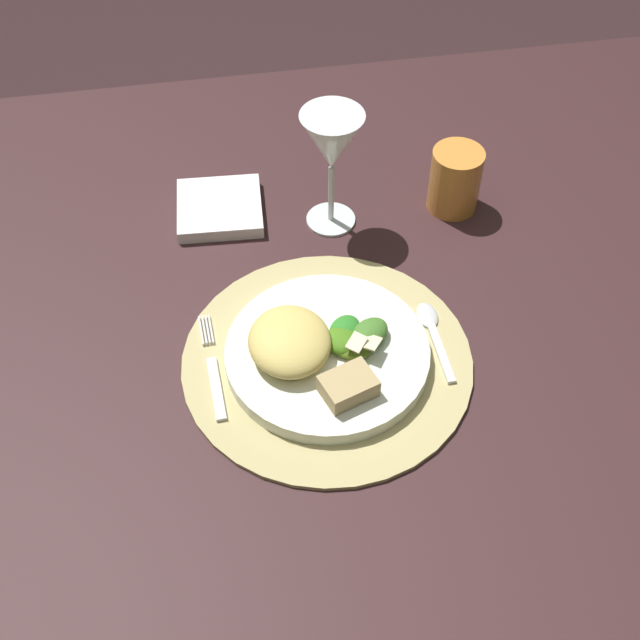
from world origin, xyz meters
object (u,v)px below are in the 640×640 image
Objects in this scene: dinner_plate at (327,354)px; wine_glass at (332,145)px; napkin at (220,208)px; dining_table at (285,376)px; amber_tumbler at (455,180)px; fork at (213,371)px; spoon at (432,328)px.

wine_glass is (0.05, 0.24, 0.11)m from dinner_plate.
napkin is at bearing 109.56° from dinner_plate.
dining_table is 15.88× the size of amber_tumbler.
wine_glass is (0.18, 0.24, 0.12)m from fork.
dining_table is 12.55× the size of napkin.
spoon is at bearing -16.26° from dining_table.
amber_tumbler is (0.36, 0.24, 0.04)m from fork.
fork is (-0.09, -0.07, 0.13)m from dining_table.
fork is (-0.14, 0.00, -0.01)m from dinner_plate.
amber_tumbler is at bearing 34.25° from fork.
wine_glass reaches higher than fork.
fork is 1.72× the size of amber_tumbler.
dining_table is 0.36m from amber_tumbler.
amber_tumbler is (0.27, 0.17, 0.16)m from dining_table.
dining_table is 0.31m from wine_glass.
napkin is 0.20m from wine_glass.
fork is 0.33m from wine_glass.
spoon is 0.72× the size of wine_glass.
spoon reaches higher than fork.
amber_tumbler reaches higher than spoon.
fork is at bearing -127.41° from wine_glass.
napkin is (-0.06, 0.21, 0.13)m from dining_table.
wine_glass is (-0.09, 0.22, 0.12)m from spoon.
dinner_plate is at bearing -132.01° from amber_tumbler.
wine_glass reaches higher than spoon.
amber_tumbler reaches higher than napkin.
wine_glass is (0.15, -0.04, 0.12)m from napkin.
amber_tumbler is at bearing -6.83° from napkin.
amber_tumbler is at bearing 47.99° from dinner_plate.
dinner_plate is 0.14m from fork.
dinner_plate reaches higher than dining_table.
napkin is at bearing 173.17° from amber_tumbler.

